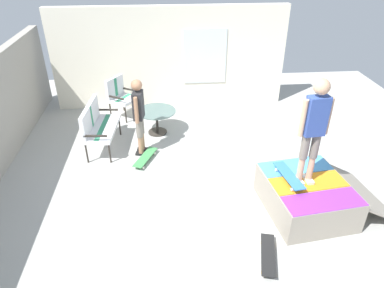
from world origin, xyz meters
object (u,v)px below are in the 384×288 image
(skate_ramp, at_px, (308,196))
(skateboard_by_bench, at_px, (145,157))
(patio_chair_near_house, at_px, (119,94))
(person_skater, at_px, (314,125))
(patio_bench, at_px, (97,123))
(person_watching, at_px, (139,112))
(skateboard_spare, at_px, (268,255))
(skateboard_on_ramp, at_px, (289,176))
(patio_table, at_px, (157,117))

(skate_ramp, bearing_deg, skateboard_by_bench, 57.97)
(patio_chair_near_house, height_order, person_skater, person_skater)
(patio_bench, distance_m, person_watching, 1.03)
(skateboard_spare, xyz_separation_m, skateboard_on_ramp, (1.10, -0.58, 0.58))
(skateboard_on_ramp, bearing_deg, skateboard_by_bench, 55.78)
(patio_bench, bearing_deg, skateboard_by_bench, -121.06)
(skateboard_spare, distance_m, skateboard_on_ramp, 1.37)
(patio_chair_near_house, height_order, patio_table, patio_chair_near_house)
(skateboard_by_bench, bearing_deg, skateboard_spare, -146.17)
(skateboard_by_bench, distance_m, skateboard_spare, 3.31)
(skateboard_spare, bearing_deg, patio_table, 21.98)
(patio_table, height_order, person_skater, person_skater)
(skateboard_by_bench, bearing_deg, skate_ramp, -122.03)
(patio_table, distance_m, person_watching, 1.08)
(skate_ramp, height_order, person_skater, person_skater)
(patio_bench, relative_size, patio_chair_near_house, 1.27)
(patio_bench, distance_m, person_skater, 4.46)
(person_skater, xyz_separation_m, skateboard_on_ramp, (0.06, 0.23, -0.96))
(skate_ramp, distance_m, skateboard_on_ramp, 0.52)
(person_skater, bearing_deg, skate_ramp, -103.19)
(patio_chair_near_house, relative_size, skateboard_by_bench, 1.26)
(patio_chair_near_house, distance_m, person_skater, 5.23)
(patio_chair_near_house, bearing_deg, patio_table, -136.86)
(patio_bench, distance_m, skateboard_by_bench, 1.29)
(patio_table, xyz_separation_m, person_watching, (-0.87, 0.33, 0.56))
(patio_bench, distance_m, patio_chair_near_house, 1.62)
(person_skater, height_order, skateboard_by_bench, person_skater)
(person_watching, distance_m, person_skater, 3.48)
(person_watching, relative_size, skateboard_by_bench, 2.04)
(skate_ramp, relative_size, patio_chair_near_house, 2.15)
(patio_bench, distance_m, patio_table, 1.41)
(patio_chair_near_house, relative_size, skateboard_spare, 1.24)
(skateboard_on_ramp, bearing_deg, patio_chair_near_house, 38.95)
(person_watching, height_order, skateboard_by_bench, person_watching)
(patio_bench, relative_size, skateboard_by_bench, 1.59)
(patio_bench, relative_size, patio_table, 1.43)
(patio_chair_near_house, distance_m, skateboard_spare, 5.58)
(patio_bench, xyz_separation_m, patio_chair_near_house, (1.58, -0.33, -0.00))
(patio_chair_near_house, xyz_separation_m, person_watching, (-1.86, -0.60, 0.35))
(person_watching, xyz_separation_m, skateboard_by_bench, (-0.33, -0.08, -0.88))
(skateboard_on_ramp, bearing_deg, patio_bench, 56.69)
(skate_ramp, height_order, patio_table, skate_ramp)
(person_watching, xyz_separation_m, person_skater, (-2.04, -2.74, 0.66))
(person_watching, distance_m, skateboard_on_ramp, 3.21)
(patio_bench, xyz_separation_m, skateboard_on_ramp, (-2.26, -3.44, 0.05))
(patio_chair_near_house, relative_size, patio_table, 1.13)
(patio_chair_near_house, height_order, skateboard_by_bench, patio_chair_near_house)
(skate_ramp, xyz_separation_m, person_watching, (2.07, 2.86, 0.68))
(skate_ramp, relative_size, skateboard_on_ramp, 2.66)
(patio_table, bearing_deg, person_watching, 158.97)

